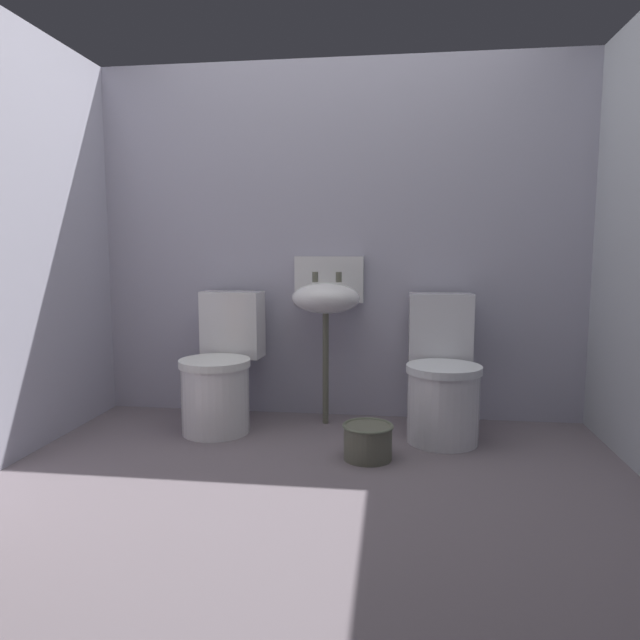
% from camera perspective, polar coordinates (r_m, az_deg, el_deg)
% --- Properties ---
extents(ground_plane, '(3.35, 2.60, 0.08)m').
position_cam_1_polar(ground_plane, '(2.65, -0.81, -16.85)').
color(ground_plane, slate).
extents(wall_back, '(3.35, 0.10, 2.15)m').
position_cam_1_polar(wall_back, '(3.56, 1.85, 7.72)').
color(wall_back, '#A6A5B8').
rests_on(wall_back, ground).
extents(toilet_left, '(0.43, 0.62, 0.78)m').
position_cam_1_polar(toilet_left, '(3.37, -9.83, -5.24)').
color(toilet_left, silver).
rests_on(toilet_left, ground).
extents(toilet_right, '(0.40, 0.59, 0.78)m').
position_cam_1_polar(toilet_right, '(3.23, 12.05, -5.82)').
color(toilet_right, silver).
rests_on(toilet_right, ground).
extents(sink, '(0.42, 0.35, 0.99)m').
position_cam_1_polar(sink, '(3.37, 0.63, 2.30)').
color(sink, '#5B5C4C').
rests_on(sink, ground).
extents(bucket, '(0.25, 0.25, 0.18)m').
position_cam_1_polar(bucket, '(2.91, 4.77, -11.86)').
color(bucket, '#5B5C4C').
rests_on(bucket, ground).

